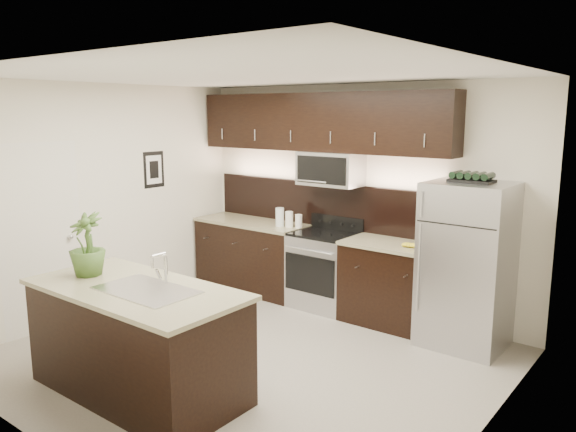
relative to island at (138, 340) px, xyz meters
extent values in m
plane|color=gray|center=(0.29, 1.07, -0.47)|extent=(4.50, 4.50, 0.00)
cube|color=silver|center=(0.29, 3.07, 0.88)|extent=(4.50, 0.02, 2.70)
cube|color=silver|center=(0.29, -0.93, 0.88)|extent=(4.50, 0.02, 2.70)
cube|color=silver|center=(-1.96, 1.07, 0.88)|extent=(0.02, 4.00, 2.70)
cube|color=silver|center=(2.54, 1.07, 0.88)|extent=(0.02, 4.00, 2.70)
cube|color=white|center=(0.29, 1.07, 2.23)|extent=(4.50, 4.00, 0.02)
cube|color=silver|center=(-1.94, 0.27, 0.54)|extent=(0.04, 0.80, 2.02)
sphere|color=silver|center=(-1.91, 0.59, 0.53)|extent=(0.06, 0.06, 0.06)
cube|color=black|center=(-1.95, 1.82, 1.18)|extent=(0.01, 0.32, 0.46)
cube|color=white|center=(-1.95, 1.82, 1.18)|extent=(0.00, 0.24, 0.36)
cube|color=black|center=(-1.13, 2.76, -0.02)|extent=(1.57, 0.62, 0.90)
cube|color=black|center=(1.00, 2.76, -0.02)|extent=(1.16, 0.62, 0.90)
cube|color=#B2B2B7|center=(0.04, 2.76, -0.02)|extent=(0.76, 0.62, 0.90)
cube|color=black|center=(0.04, 2.76, 0.44)|extent=(0.76, 0.60, 0.03)
cube|color=beige|center=(-1.13, 2.76, 0.45)|extent=(1.59, 0.65, 0.04)
cube|color=beige|center=(1.00, 2.76, 0.45)|extent=(1.18, 0.65, 0.04)
cube|color=black|center=(-0.17, 3.05, 0.75)|extent=(3.49, 0.02, 0.56)
cube|color=#B2B2B7|center=(0.04, 2.87, 1.23)|extent=(0.76, 0.40, 0.40)
cube|color=black|center=(-0.17, 2.90, 1.78)|extent=(3.49, 0.33, 0.70)
cube|color=black|center=(0.00, 0.00, -0.02)|extent=(1.90, 0.90, 0.90)
cube|color=beige|center=(0.00, 0.00, 0.45)|extent=(1.96, 0.96, 0.04)
cube|color=silver|center=(0.15, 0.00, 0.47)|extent=(0.84, 0.50, 0.01)
cylinder|color=silver|center=(0.15, 0.21, 0.59)|extent=(0.03, 0.03, 0.24)
cylinder|color=silver|center=(0.15, 0.14, 0.74)|extent=(0.02, 0.14, 0.02)
cylinder|color=silver|center=(0.15, 0.07, 0.69)|extent=(0.02, 0.02, 0.10)
cube|color=#B2B2B7|center=(1.82, 2.70, 0.37)|extent=(0.81, 0.73, 1.69)
cube|color=black|center=(1.82, 2.70, 1.23)|extent=(0.42, 0.26, 0.03)
cylinder|color=black|center=(1.66, 2.70, 1.28)|extent=(0.07, 0.24, 0.07)
cylinder|color=black|center=(1.74, 2.70, 1.28)|extent=(0.07, 0.24, 0.07)
cylinder|color=black|center=(1.82, 2.70, 1.28)|extent=(0.07, 0.24, 0.07)
cylinder|color=black|center=(1.90, 2.70, 1.28)|extent=(0.07, 0.24, 0.07)
cylinder|color=black|center=(1.98, 2.70, 1.28)|extent=(0.07, 0.24, 0.07)
imported|color=#3B5A24|center=(-0.61, -0.04, 0.75)|extent=(0.36, 0.36, 0.56)
cylinder|color=silver|center=(-0.62, 2.71, 0.59)|extent=(0.11, 0.11, 0.24)
cylinder|color=silver|center=(-0.49, 2.74, 0.57)|extent=(0.10, 0.10, 0.20)
cylinder|color=silver|center=(-0.37, 2.77, 0.55)|extent=(0.09, 0.09, 0.17)
cylinder|color=silver|center=(1.46, 2.71, 0.56)|extent=(0.09, 0.09, 0.18)
cylinder|color=silver|center=(1.46, 2.71, 0.66)|extent=(0.09, 0.09, 0.02)
cylinder|color=silver|center=(1.46, 2.71, 0.70)|extent=(0.01, 0.01, 0.07)
ellipsoid|color=yellow|center=(1.15, 2.68, 0.49)|extent=(0.18, 0.15, 0.05)
camera|label=1|loc=(3.75, -2.76, 1.90)|focal=35.00mm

